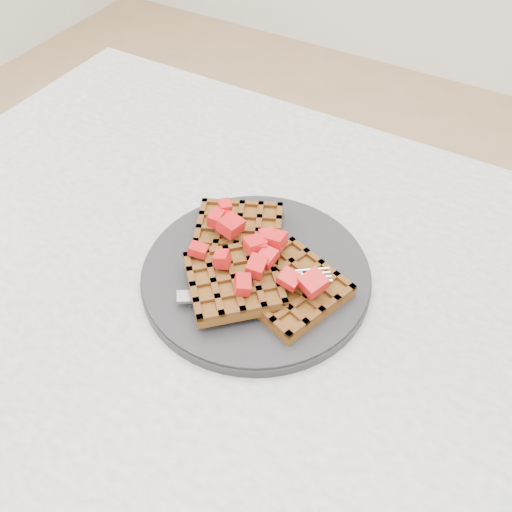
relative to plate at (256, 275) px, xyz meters
The scene contains 5 objects.
table 0.15m from the plate, 28.88° to the right, with size 1.20×0.80×0.75m.
plate is the anchor object (origin of this frame).
waffles 0.02m from the plate, 87.49° to the right, with size 0.23×0.21×0.03m.
strawberry_pile 0.05m from the plate, 90.00° to the left, with size 0.15×0.15×0.02m, color #A80005, non-canonical shape.
fork 0.04m from the plate, 45.43° to the right, with size 0.02×0.18×0.02m, color silver, non-canonical shape.
Camera 1 is at (0.15, -0.34, 1.26)m, focal length 40.00 mm.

